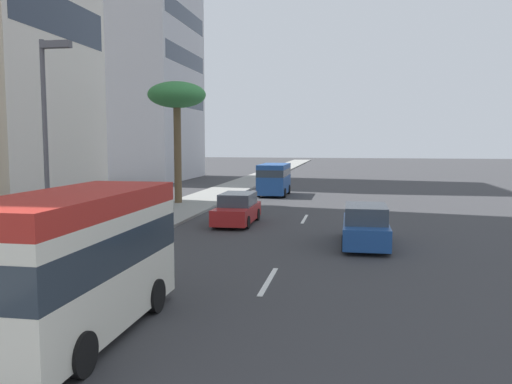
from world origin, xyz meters
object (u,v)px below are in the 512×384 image
(van_second, at_px, (274,178))
(car_fourth, at_px, (237,209))
(minibus_lead, at_px, (76,258))
(pedestrian_mid_block, at_px, (97,210))
(car_third, at_px, (365,226))
(palm_tree, at_px, (177,98))
(street_lamp, at_px, (49,134))

(van_second, distance_m, car_fourth, 14.25)
(minibus_lead, relative_size, pedestrian_mid_block, 3.55)
(minibus_lead, height_order, van_second, minibus_lead)
(car_third, xyz_separation_m, palm_tree, (11.68, 11.94, 6.27))
(minibus_lead, relative_size, street_lamp, 0.89)
(car_fourth, xyz_separation_m, street_lamp, (-11.87, 3.09, 3.72))
(pedestrian_mid_block, height_order, palm_tree, palm_tree)
(minibus_lead, xyz_separation_m, car_third, (11.26, -6.45, -0.94))
(pedestrian_mid_block, xyz_separation_m, palm_tree, (11.44, 0.02, 5.93))
(car_fourth, relative_size, street_lamp, 0.64)
(van_second, height_order, car_third, van_second)
(pedestrian_mid_block, relative_size, palm_tree, 0.22)
(palm_tree, relative_size, street_lamp, 1.14)
(pedestrian_mid_block, bearing_deg, palm_tree, -137.25)
(street_lamp, bearing_deg, van_second, -6.44)
(palm_tree, bearing_deg, pedestrian_mid_block, -179.92)
(palm_tree, bearing_deg, car_fourth, -141.98)
(palm_tree, bearing_deg, minibus_lead, -166.54)
(car_third, relative_size, palm_tree, 0.60)
(minibus_lead, bearing_deg, palm_tree, -166.54)
(pedestrian_mid_block, bearing_deg, minibus_lead, 68.15)
(car_fourth, height_order, street_lamp, street_lamp)
(van_second, distance_m, palm_tree, 10.58)
(car_third, height_order, car_fourth, car_third)
(minibus_lead, distance_m, pedestrian_mid_block, 12.74)
(van_second, xyz_separation_m, pedestrian_mid_block, (-18.52, 5.45, -0.28))
(van_second, distance_m, car_third, 19.85)
(street_lamp, bearing_deg, car_fourth, -14.57)
(minibus_lead, xyz_separation_m, palm_tree, (22.93, 5.49, 5.33))
(minibus_lead, bearing_deg, car_third, 150.17)
(car_fourth, bearing_deg, van_second, -179.44)
(van_second, bearing_deg, street_lamp, -6.44)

